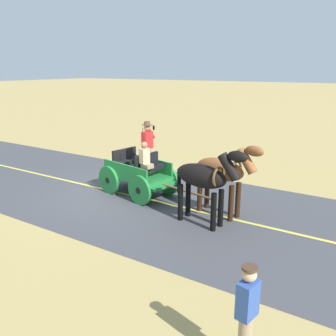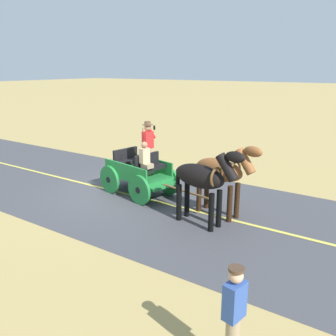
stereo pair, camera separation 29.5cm
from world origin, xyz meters
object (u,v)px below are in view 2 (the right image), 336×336
horse_drawn_carriage (140,171)px  horse_off_side (203,179)px  pedestrian_walking (234,317)px  horse_near_side (222,172)px

horse_drawn_carriage → horse_off_side: horse_drawn_carriage is taller
horse_drawn_carriage → pedestrian_walking: bearing=47.7°
horse_drawn_carriage → horse_off_side: (0.99, 2.89, 0.51)m
horse_near_side → horse_off_side: size_ratio=1.00×
horse_near_side → pedestrian_walking: size_ratio=1.34×
horse_near_side → pedestrian_walking: horse_near_side is taller
horse_near_side → horse_drawn_carriage: bearing=-92.8°
horse_drawn_carriage → horse_near_side: horse_drawn_carriage is taller
pedestrian_walking → horse_near_side: bearing=-152.9°
horse_near_side → pedestrian_walking: bearing=27.1°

